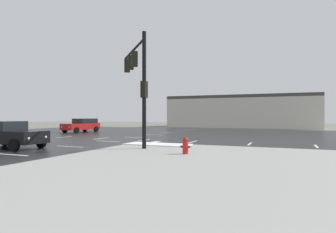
{
  "coord_description": "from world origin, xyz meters",
  "views": [
    {
      "loc": [
        12.31,
        -19.97,
        1.91
      ],
      "look_at": [
        0.02,
        9.67,
        1.84
      ],
      "focal_mm": 30.71,
      "sensor_mm": 36.0,
      "label": 1
    }
  ],
  "objects_px": {
    "sedan_black": "(7,134)",
    "sedan_red": "(82,125)",
    "fire_hydrant": "(185,145)",
    "traffic_signal_mast": "(137,73)"
  },
  "relations": [
    {
      "from": "sedan_black",
      "to": "sedan_red",
      "type": "relative_size",
      "value": 0.98
    },
    {
      "from": "fire_hydrant",
      "to": "sedan_black",
      "type": "xyz_separation_m",
      "value": [
        -10.79,
        -0.73,
        0.32
      ]
    },
    {
      "from": "traffic_signal_mast",
      "to": "sedan_black",
      "type": "relative_size",
      "value": 1.39
    },
    {
      "from": "fire_hydrant",
      "to": "sedan_red",
      "type": "height_order",
      "value": "sedan_red"
    },
    {
      "from": "fire_hydrant",
      "to": "traffic_signal_mast",
      "type": "bearing_deg",
      "value": 147.21
    },
    {
      "from": "traffic_signal_mast",
      "to": "fire_hydrant",
      "type": "height_order",
      "value": "traffic_signal_mast"
    },
    {
      "from": "fire_hydrant",
      "to": "sedan_black",
      "type": "height_order",
      "value": "sedan_black"
    },
    {
      "from": "fire_hydrant",
      "to": "sedan_black",
      "type": "distance_m",
      "value": 10.82
    },
    {
      "from": "sedan_black",
      "to": "sedan_red",
      "type": "bearing_deg",
      "value": 115.18
    },
    {
      "from": "traffic_signal_mast",
      "to": "fire_hydrant",
      "type": "bearing_deg",
      "value": -164.09
    }
  ]
}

